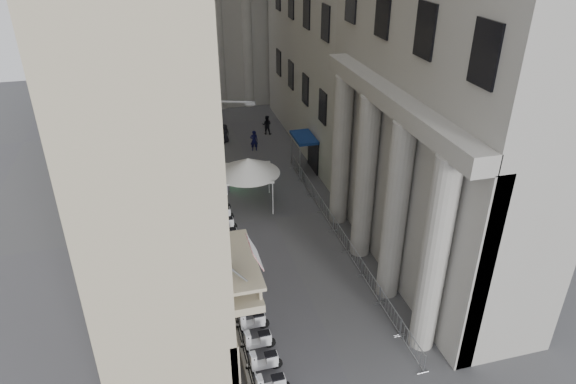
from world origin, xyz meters
name	(u,v)px	position (x,y,z in m)	size (l,w,h in m)	color
iron_fence	(214,237)	(-4.30, 18.00, 0.00)	(0.30, 28.00, 1.40)	black
blue_awning	(304,170)	(4.15, 26.00, 0.00)	(1.60, 3.00, 3.00)	navy
scooter_2	(265,371)	(-3.52, 6.22, 0.00)	(0.56, 1.40, 1.50)	white
scooter_3	(258,349)	(-3.52, 7.58, 0.00)	(0.56, 1.40, 1.50)	white
scooter_4	(253,330)	(-3.52, 8.94, 0.00)	(0.56, 1.40, 1.50)	white
scooter_5	(248,312)	(-3.52, 10.29, 0.00)	(0.56, 1.40, 1.50)	white
scooter_6	(243,296)	(-3.52, 11.65, 0.00)	(0.56, 1.40, 1.50)	white
scooter_7	(239,281)	(-3.52, 13.01, 0.00)	(0.56, 1.40, 1.50)	white
scooter_8	(235,267)	(-3.52, 14.36, 0.00)	(0.56, 1.40, 1.50)	white
scooter_9	(231,254)	(-3.52, 15.72, 0.00)	(0.56, 1.40, 1.50)	white
scooter_10	(228,243)	(-3.52, 17.08, 0.00)	(0.56, 1.40, 1.50)	white
scooter_11	(225,231)	(-3.52, 18.43, 0.00)	(0.56, 1.40, 1.50)	white
scooter_12	(222,221)	(-3.52, 19.79, 0.00)	(0.56, 1.40, 1.50)	white
scooter_13	(219,211)	(-3.52, 21.15, 0.00)	(0.56, 1.40, 1.50)	white
barrier_0	(411,354)	(3.45, 5.42, 0.00)	(0.60, 2.40, 1.10)	#A7AAAF
barrier_1	(389,319)	(3.45, 7.92, 0.00)	(0.60, 2.40, 1.10)	#A7AAAF
barrier_2	(370,289)	(3.45, 10.42, 0.00)	(0.60, 2.40, 1.10)	#A7AAAF
barrier_3	(354,263)	(3.45, 12.92, 0.00)	(0.60, 2.40, 1.10)	#A7AAAF
barrier_4	(339,241)	(3.45, 15.42, 0.00)	(0.60, 2.40, 1.10)	#A7AAAF
barrier_5	(327,221)	(3.45, 17.92, 0.00)	(0.60, 2.40, 1.10)	#A7AAAF
barrier_6	(316,204)	(3.45, 20.42, 0.00)	(0.60, 2.40, 1.10)	#A7AAAF
barrier_7	(306,188)	(3.45, 22.92, 0.00)	(0.60, 2.40, 1.10)	#A7AAAF
barrier_8	(297,174)	(3.45, 25.42, 0.00)	(0.60, 2.40, 1.10)	#A7AAAF
security_tent	(244,165)	(-1.43, 21.84, 3.05)	(4.50, 4.50, 3.65)	white
street_lamp	(216,159)	(-3.82, 17.90, 5.55)	(2.88, 1.14, 9.20)	gray
info_kiosk	(226,179)	(-2.49, 24.21, 0.89)	(0.37, 0.86, 1.77)	black
pedestrian_a	(254,141)	(1.05, 31.02, 0.94)	(0.68, 0.45, 1.88)	#0D0D37
pedestrian_b	(267,125)	(3.00, 34.53, 0.92)	(0.89, 0.70, 1.84)	black
pedestrian_c	(225,133)	(-1.14, 33.51, 0.87)	(0.85, 0.55, 1.74)	black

